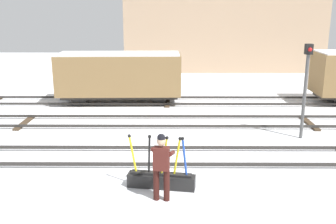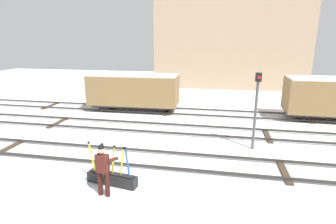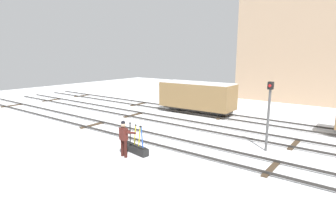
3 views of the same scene
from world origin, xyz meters
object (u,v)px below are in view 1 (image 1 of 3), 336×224
(signal_post, at_px, (306,81))
(switch_lever_frame, at_px, (161,178))
(rail_worker, at_px, (162,163))
(freight_car_far_end, at_px, (119,75))

(signal_post, bearing_deg, switch_lever_frame, -140.87)
(switch_lever_frame, xyz_separation_m, rail_worker, (0.02, -0.68, 0.72))
(switch_lever_frame, relative_size, signal_post, 0.54)
(signal_post, bearing_deg, freight_car_far_end, 143.41)
(rail_worker, height_order, signal_post, signal_post)
(switch_lever_frame, relative_size, rail_worker, 1.06)
(switch_lever_frame, height_order, rail_worker, rail_worker)
(switch_lever_frame, bearing_deg, freight_car_far_end, 112.59)
(switch_lever_frame, height_order, freight_car_far_end, freight_car_far_end)
(rail_worker, bearing_deg, signal_post, 52.79)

